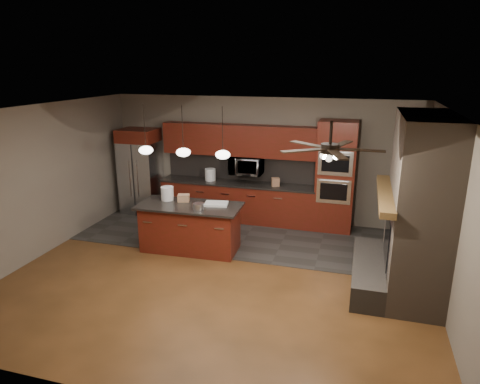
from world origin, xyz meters
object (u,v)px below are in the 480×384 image
(refrigerator, at_px, (141,171))
(paint_tray, at_px, (216,204))
(microwave, at_px, (246,165))
(counter_box, at_px, (275,182))
(paint_can, at_px, (198,207))
(kitchen_island, at_px, (190,227))
(cardboard_box, at_px, (184,198))
(white_bucket, at_px, (167,193))
(oven_tower, at_px, (335,177))
(counter_bucket, at_px, (210,175))

(refrigerator, relative_size, paint_tray, 4.68)
(microwave, xyz_separation_m, paint_tray, (-0.11, -1.78, -0.36))
(counter_box, bearing_deg, paint_can, -138.49)
(kitchen_island, xyz_separation_m, paint_tray, (0.49, 0.14, 0.48))
(cardboard_box, bearing_deg, counter_box, 31.50)
(paint_tray, height_order, counter_box, counter_box)
(white_bucket, height_order, paint_tray, white_bucket)
(refrigerator, bearing_deg, paint_can, -41.68)
(oven_tower, xyz_separation_m, white_bucket, (-3.11, -1.69, -0.14))
(microwave, distance_m, refrigerator, 2.62)
(oven_tower, xyz_separation_m, paint_tray, (-2.08, -1.72, -0.25))
(refrigerator, distance_m, white_bucket, 2.19)
(paint_can, bearing_deg, microwave, 81.68)
(refrigerator, height_order, white_bucket, refrigerator)
(oven_tower, bearing_deg, kitchen_island, -144.09)
(kitchen_island, relative_size, paint_tray, 4.62)
(paint_can, bearing_deg, paint_tray, 61.67)
(white_bucket, xyz_separation_m, paint_tray, (1.03, -0.03, -0.11))
(kitchen_island, bearing_deg, refrigerator, 136.00)
(kitchen_island, distance_m, paint_tray, 0.70)
(microwave, distance_m, paint_can, 2.21)
(kitchen_island, xyz_separation_m, counter_bucket, (-0.25, 1.87, 0.57))
(paint_can, bearing_deg, counter_box, 63.94)
(counter_box, bearing_deg, white_bucket, -160.39)
(oven_tower, distance_m, paint_tray, 2.71)
(paint_tray, xyz_separation_m, counter_bucket, (-0.74, 1.73, 0.10))
(oven_tower, distance_m, refrigerator, 4.58)
(oven_tower, distance_m, white_bucket, 3.54)
(paint_can, bearing_deg, counter_bucket, 104.18)
(refrigerator, distance_m, kitchen_island, 2.74)
(counter_bucket, bearing_deg, kitchen_island, -82.34)
(paint_can, xyz_separation_m, counter_box, (1.01, 2.07, 0.00))
(cardboard_box, bearing_deg, refrigerator, 121.88)
(oven_tower, bearing_deg, counter_box, -178.10)
(oven_tower, relative_size, counter_box, 12.95)
(microwave, bearing_deg, paint_tray, -93.45)
(paint_can, bearing_deg, kitchen_island, 139.13)
(oven_tower, distance_m, cardboard_box, 3.25)
(kitchen_island, distance_m, cardboard_box, 0.59)
(paint_can, bearing_deg, cardboard_box, 138.35)
(refrigerator, height_order, paint_tray, refrigerator)
(kitchen_island, xyz_separation_m, counter_box, (1.29, 1.82, 0.53))
(oven_tower, bearing_deg, cardboard_box, -148.60)
(microwave, xyz_separation_m, counter_box, (0.69, -0.10, -0.31))
(counter_bucket, xyz_separation_m, counter_box, (1.55, -0.05, -0.05))
(refrigerator, relative_size, white_bucket, 7.61)
(refrigerator, bearing_deg, cardboard_box, -41.69)
(microwave, bearing_deg, cardboard_box, -114.38)
(kitchen_island, relative_size, counter_box, 10.90)
(paint_can, bearing_deg, oven_tower, 42.63)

